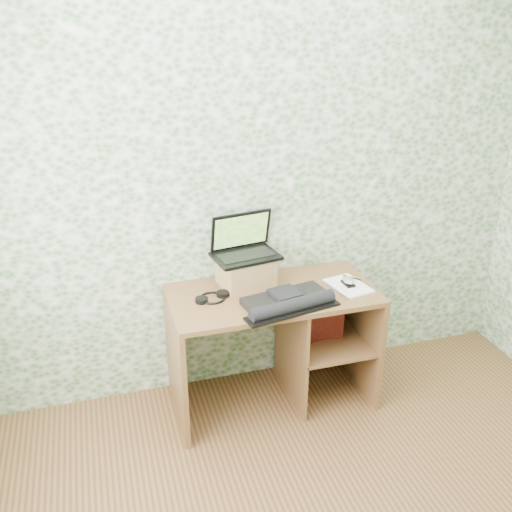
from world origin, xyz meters
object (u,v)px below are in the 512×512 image
object	(u,v)px
laptop	(244,246)
riser	(246,271)
desk	(283,328)
notepad	(348,286)
keyboard	(288,302)

from	to	relation	value
laptop	riser	bearing A→B (deg)	-99.29
desk	laptop	bearing A→B (deg)	142.02
desk	notepad	distance (m)	0.47
keyboard	notepad	bearing A→B (deg)	5.00
riser	laptop	world-z (taller)	laptop
riser	keyboard	bearing A→B (deg)	-64.28
keyboard	notepad	distance (m)	0.43
desk	keyboard	bearing A→B (deg)	-102.64
riser	notepad	distance (m)	0.61
desk	laptop	size ratio (longest dim) A/B	2.93
notepad	laptop	bearing A→B (deg)	145.70
desk	keyboard	distance (m)	0.36
desk	riser	bearing A→B (deg)	149.90
keyboard	desk	bearing A→B (deg)	66.64
desk	notepad	size ratio (longest dim) A/B	4.45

